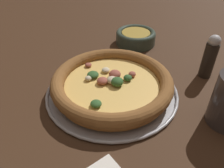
{
  "coord_description": "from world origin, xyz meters",
  "views": [
    {
      "loc": [
        -0.23,
        0.34,
        0.33
      ],
      "look_at": [
        0.0,
        0.0,
        0.03
      ],
      "focal_mm": 35.0,
      "sensor_mm": 36.0,
      "label": 1
    }
  ],
  "objects_px": {
    "pizza": "(112,83)",
    "pizza_tray": "(112,91)",
    "bowl_near": "(136,37)",
    "pepper_shaker": "(210,57)"
  },
  "relations": [
    {
      "from": "pepper_shaker",
      "to": "pizza_tray",
      "type": "bearing_deg",
      "value": 50.48
    },
    {
      "from": "pizza",
      "to": "pizza_tray",
      "type": "bearing_deg",
      "value": 173.04
    },
    {
      "from": "pizza_tray",
      "to": "pepper_shaker",
      "type": "relative_size",
      "value": 2.7
    },
    {
      "from": "pizza_tray",
      "to": "bowl_near",
      "type": "relative_size",
      "value": 2.41
    },
    {
      "from": "pizza",
      "to": "pepper_shaker",
      "type": "xyz_separation_m",
      "value": [
        -0.16,
        -0.2,
        0.03
      ]
    },
    {
      "from": "pizza_tray",
      "to": "pepper_shaker",
      "type": "xyz_separation_m",
      "value": [
        -0.16,
        -0.2,
        0.05
      ]
    },
    {
      "from": "pizza_tray",
      "to": "pizza",
      "type": "relative_size",
      "value": 1.1
    },
    {
      "from": "pizza_tray",
      "to": "pepper_shaker",
      "type": "bearing_deg",
      "value": -129.52
    },
    {
      "from": "pizza_tray",
      "to": "pepper_shaker",
      "type": "distance_m",
      "value": 0.26
    },
    {
      "from": "bowl_near",
      "to": "pepper_shaker",
      "type": "bearing_deg",
      "value": 165.59
    }
  ]
}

